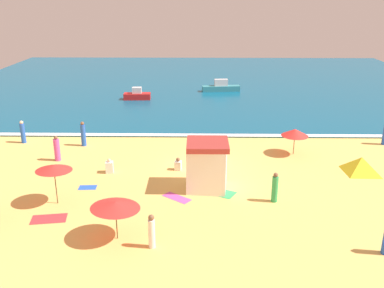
{
  "coord_description": "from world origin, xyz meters",
  "views": [
    {
      "loc": [
        -0.49,
        -26.19,
        10.72
      ],
      "look_at": [
        -0.94,
        2.14,
        0.8
      ],
      "focal_mm": 40.25,
      "sensor_mm": 36.0,
      "label": 1
    }
  ],
  "objects": [
    {
      "name": "beach_umbrella_3",
      "position": [
        6.22,
        2.38,
        1.61
      ],
      "size": [
        2.63,
        2.63,
        1.87
      ],
      "color": "#4C3823",
      "rests_on": "ground_plane"
    },
    {
      "name": "beach_towel_4",
      "position": [
        -1.68,
        -4.66,
        0.01
      ],
      "size": [
        1.72,
        1.55,
        0.01
      ],
      "color": "#D84CA5",
      "rests_on": "ground_plane"
    },
    {
      "name": "beach_towel_0",
      "position": [
        1.08,
        -4.14,
        0.01
      ],
      "size": [
        1.33,
        1.38,
        0.01
      ],
      "color": "green",
      "rests_on": "ground_plane"
    },
    {
      "name": "small_boat_1",
      "position": [
        -7.03,
        18.46,
        0.54
      ],
      "size": [
        2.84,
        1.21,
        1.29
      ],
      "color": "red",
      "rests_on": "ocean_water"
    },
    {
      "name": "ocean_water",
      "position": [
        0.0,
        28.0,
        0.05
      ],
      "size": [
        60.0,
        44.0,
        0.1
      ],
      "primitive_type": "cube",
      "color": "#0F567A",
      "rests_on": "ground_plane"
    },
    {
      "name": "beach_umbrella_4",
      "position": [
        -8.1,
        -5.39,
        2.08
      ],
      "size": [
        2.58,
        2.58,
        2.29
      ],
      "color": "#4C3823",
      "rests_on": "ground_plane"
    },
    {
      "name": "beach_towel_1",
      "position": [
        -8.01,
        -7.13,
        0.01
      ],
      "size": [
        1.87,
        1.24,
        0.01
      ],
      "color": "red",
      "rests_on": "ground_plane"
    },
    {
      "name": "beachgoer_8",
      "position": [
        -2.53,
        -9.59,
        0.79
      ],
      "size": [
        0.32,
        0.32,
        1.63
      ],
      "color": "white",
      "rests_on": "ground_plane"
    },
    {
      "name": "beachgoer_0",
      "position": [
        -13.77,
        4.52,
        0.82
      ],
      "size": [
        0.44,
        0.44,
        1.74
      ],
      "color": "blue",
      "rests_on": "ground_plane"
    },
    {
      "name": "beachgoer_4",
      "position": [
        -9.03,
        3.93,
        0.88
      ],
      "size": [
        0.43,
        0.43,
        1.86
      ],
      "color": "blue",
      "rests_on": "ground_plane"
    },
    {
      "name": "beachgoer_7",
      "position": [
        -1.79,
        -0.61,
        0.35
      ],
      "size": [
        0.47,
        0.47,
        0.83
      ],
      "color": "white",
      "rests_on": "ground_plane"
    },
    {
      "name": "beachgoer_1",
      "position": [
        -10.04,
        0.9,
        0.81
      ],
      "size": [
        0.56,
        0.56,
        1.75
      ],
      "color": "#D84CA5",
      "rests_on": "ground_plane"
    },
    {
      "name": "wave_breaker_foam",
      "position": [
        0.0,
        6.3,
        0.1
      ],
      "size": [
        57.0,
        0.7,
        0.01
      ],
      "primitive_type": "cube",
      "color": "white",
      "rests_on": "ocean_water"
    },
    {
      "name": "lifeguard_cabana",
      "position": [
        0.03,
        -3.32,
        1.44
      ],
      "size": [
        2.38,
        2.41,
        2.85
      ],
      "color": "white",
      "rests_on": "ground_plane"
    },
    {
      "name": "beachgoer_9",
      "position": [
        -6.1,
        -1.14,
        0.39
      ],
      "size": [
        0.5,
        0.5,
        0.94
      ],
      "color": "white",
      "rests_on": "ground_plane"
    },
    {
      "name": "beachgoer_5",
      "position": [
        3.66,
        -5.0,
        0.8
      ],
      "size": [
        0.48,
        0.48,
        1.69
      ],
      "color": "green",
      "rests_on": "ground_plane"
    },
    {
      "name": "beach_tent",
      "position": [
        9.79,
        -0.88,
        0.52
      ],
      "size": [
        2.86,
        2.85,
        1.03
      ],
      "color": "yellow",
      "rests_on": "ground_plane"
    },
    {
      "name": "beach_towel_3",
      "position": [
        -6.97,
        -3.4,
        0.01
      ],
      "size": [
        1.07,
        0.71,
        0.01
      ],
      "color": "blue",
      "rests_on": "ground_plane"
    },
    {
      "name": "beach_umbrella_0",
      "position": [
        -4.22,
        -8.88,
        1.72
      ],
      "size": [
        3.11,
        3.1,
        1.95
      ],
      "color": "#4C3823",
      "rests_on": "ground_plane"
    },
    {
      "name": "ground_plane",
      "position": [
        0.0,
        0.0,
        0.0
      ],
      "size": [
        60.0,
        60.0,
        0.0
      ],
      "primitive_type": "plane",
      "color": "#EDBC60"
    },
    {
      "name": "small_boat_0",
      "position": [
        2.06,
        22.61,
        0.56
      ],
      "size": [
        4.38,
        1.37,
        1.4
      ],
      "color": "teal",
      "rests_on": "ocean_water"
    }
  ]
}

